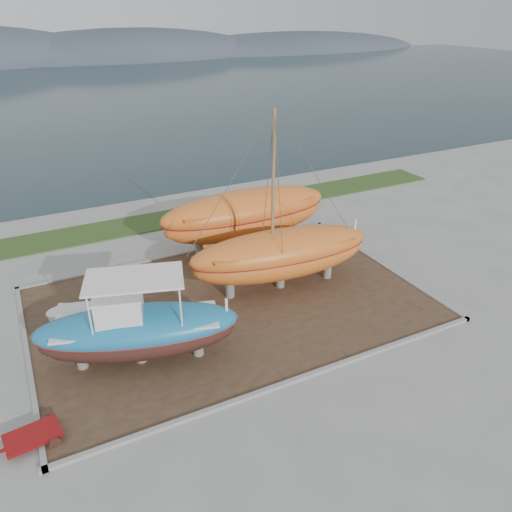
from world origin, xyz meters
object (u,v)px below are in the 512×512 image
orange_sailboat (282,204)px  orange_bare_hull (246,220)px  white_dinghy (92,317)px  blue_caique (137,321)px  red_trailer (33,438)px

orange_sailboat → orange_bare_hull: size_ratio=0.92×
white_dinghy → blue_caique: bearing=-43.5°
red_trailer → white_dinghy: bearing=54.2°
blue_caique → red_trailer: 5.30m
white_dinghy → orange_bare_hull: (9.69, 4.49, 1.08)m
orange_sailboat → red_trailer: 13.94m
white_dinghy → red_trailer: size_ratio=1.50×
blue_caique → orange_sailboat: (7.90, 2.60, 2.55)m
orange_sailboat → orange_bare_hull: (0.50, 5.03, -2.80)m
white_dinghy → orange_sailboat: orange_sailboat is taller
white_dinghy → red_trailer: white_dinghy is taller
blue_caique → red_trailer: bearing=-133.3°
white_dinghy → orange_bare_hull: orange_bare_hull is taller
orange_bare_hull → white_dinghy: bearing=-154.6°
red_trailer → orange_sailboat: bearing=15.1°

